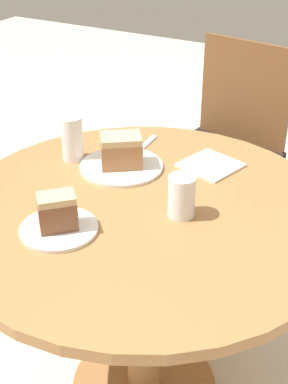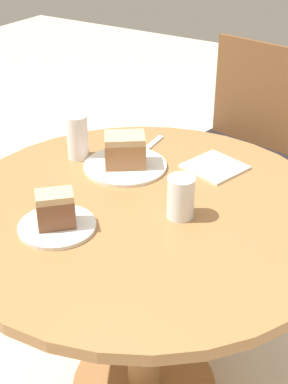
{
  "view_description": "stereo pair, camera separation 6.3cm",
  "coord_description": "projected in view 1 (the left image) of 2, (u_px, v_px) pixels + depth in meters",
  "views": [
    {
      "loc": [
        0.58,
        -1.04,
        1.46
      ],
      "look_at": [
        0.0,
        0.0,
        0.75
      ],
      "focal_mm": 50.0,
      "sensor_mm": 36.0,
      "label": 1
    },
    {
      "loc": [
        0.63,
        -1.01,
        1.46
      ],
      "look_at": [
        0.0,
        0.0,
        0.75
      ],
      "focal_mm": 50.0,
      "sensor_mm": 36.0,
      "label": 2
    }
  ],
  "objects": [
    {
      "name": "table",
      "position": [
        144.0,
        253.0,
        1.48
      ],
      "size": [
        1.03,
        1.03,
        0.71
      ],
      "color": "#9E6B3D",
      "rests_on": "ground_plane"
    },
    {
      "name": "plate_far",
      "position": [
        59.0,
        229.0,
        1.3
      ],
      "size": [
        0.19,
        0.19,
        0.01
      ],
      "color": "silver",
      "rests_on": "table"
    },
    {
      "name": "plate_near",
      "position": [
        121.0,
        166.0,
        1.58
      ],
      "size": [
        0.25,
        0.25,
        0.01
      ],
      "color": "silver",
      "rests_on": "table"
    },
    {
      "name": "napkin_stack",
      "position": [
        211.0,
        165.0,
        1.59
      ],
      "size": [
        0.19,
        0.19,
        0.01
      ],
      "rotation": [
        0.0,
        0.0,
        -0.28
      ],
      "color": "white",
      "rests_on": "table"
    },
    {
      "name": "chair",
      "position": [
        222.0,
        149.0,
        2.24
      ],
      "size": [
        0.51,
        0.54,
        0.89
      ],
      "rotation": [
        0.0,
        0.0,
        -0.17
      ],
      "color": "brown",
      "rests_on": "ground_plane"
    },
    {
      "name": "cake_slice_far",
      "position": [
        57.0,
        212.0,
        1.28
      ],
      "size": [
        0.11,
        0.11,
        0.09
      ],
      "rotation": [
        0.0,
        0.0,
        2.35
      ],
      "color": "brown",
      "rests_on": "plate_far"
    },
    {
      "name": "fork",
      "position": [
        143.0,
        147.0,
        1.7
      ],
      "size": [
        0.03,
        0.18,
        0.0
      ],
      "rotation": [
        0.0,
        0.0,
        1.64
      ],
      "color": "silver",
      "rests_on": "table"
    },
    {
      "name": "cake_slice_near",
      "position": [
        121.0,
        151.0,
        1.56
      ],
      "size": [
        0.15,
        0.14,
        0.09
      ],
      "rotation": [
        0.0,
        0.0,
        2.2
      ],
      "color": "#9E6B42",
      "rests_on": "plate_near"
    },
    {
      "name": "glass_water",
      "position": [
        72.0,
        140.0,
        1.6
      ],
      "size": [
        0.07,
        0.07,
        0.14
      ],
      "color": "silver",
      "rests_on": "table"
    },
    {
      "name": "glass_lemonade",
      "position": [
        182.0,
        199.0,
        1.34
      ],
      "size": [
        0.07,
        0.07,
        0.11
      ],
      "color": "beige",
      "rests_on": "table"
    }
  ]
}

